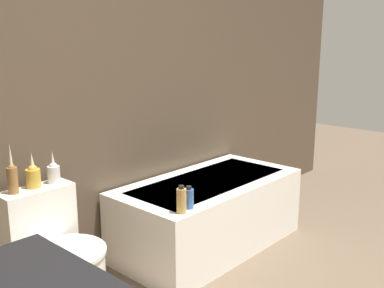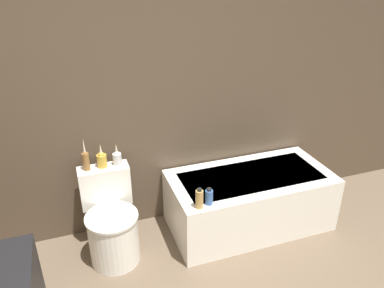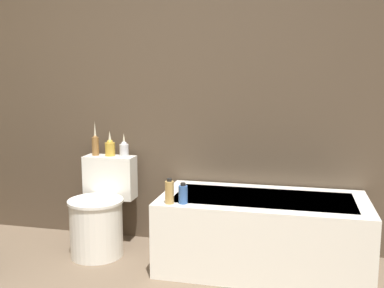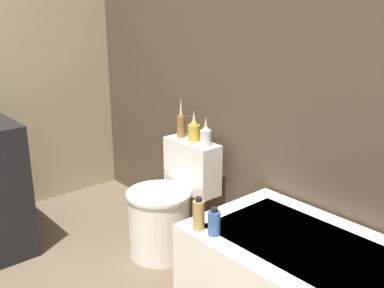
% 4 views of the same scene
% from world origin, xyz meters
% --- Properties ---
extents(wall_back_tiled, '(6.40, 0.06, 2.60)m').
position_xyz_m(wall_back_tiled, '(0.00, 2.23, 1.30)').
color(wall_back_tiled, brown).
rests_on(wall_back_tiled, ground_plane).
extents(bathtub, '(1.41, 0.70, 0.51)m').
position_xyz_m(bathtub, '(0.85, 1.83, 0.26)').
color(bathtub, white).
rests_on(bathtub, ground).
extents(toilet, '(0.41, 0.56, 0.71)m').
position_xyz_m(toilet, '(-0.37, 1.83, 0.30)').
color(toilet, white).
rests_on(toilet, ground).
extents(vase_gold, '(0.05, 0.05, 0.27)m').
position_xyz_m(vase_gold, '(-0.49, 2.05, 0.80)').
color(vase_gold, olive).
rests_on(vase_gold, toilet).
extents(vase_silver, '(0.08, 0.08, 0.20)m').
position_xyz_m(vase_silver, '(-0.37, 2.06, 0.78)').
color(vase_silver, gold).
rests_on(vase_silver, toilet).
extents(vase_bronze, '(0.07, 0.07, 0.19)m').
position_xyz_m(vase_bronze, '(-0.25, 2.05, 0.77)').
color(vase_bronze, silver).
rests_on(vase_bronze, toilet).
extents(shampoo_bottle_tall, '(0.06, 0.06, 0.17)m').
position_xyz_m(shampoo_bottle_tall, '(0.26, 1.54, 0.59)').
color(shampoo_bottle_tall, tan).
rests_on(shampoo_bottle_tall, bathtub).
extents(shampoo_bottle_short, '(0.06, 0.06, 0.14)m').
position_xyz_m(shampoo_bottle_short, '(0.35, 1.56, 0.57)').
color(shampoo_bottle_short, '#335999').
rests_on(shampoo_bottle_short, bathtub).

